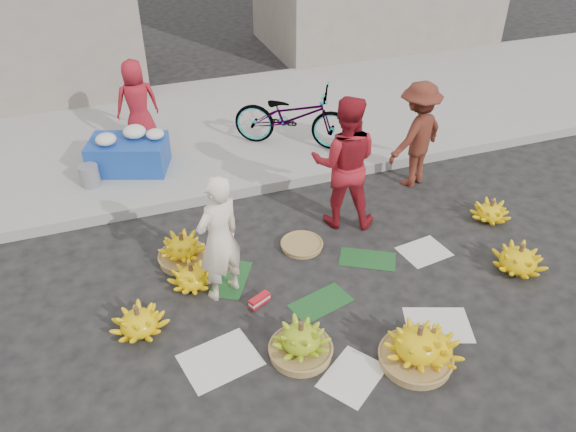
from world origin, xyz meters
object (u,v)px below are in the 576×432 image
object	(u,v)px
flower_table	(129,152)
vendor_cream	(219,239)
banana_bunch_4	(519,259)
banana_bunch_0	(139,321)
bicycle	(293,116)

from	to	relation	value
flower_table	vendor_cream	bearing A→B (deg)	-58.29
banana_bunch_4	banana_bunch_0	bearing A→B (deg)	173.52
banana_bunch_0	bicycle	world-z (taller)	bicycle
banana_bunch_4	bicycle	world-z (taller)	bicycle
flower_table	banana_bunch_0	bearing A→B (deg)	-75.94
banana_bunch_0	vendor_cream	world-z (taller)	vendor_cream
banana_bunch_0	vendor_cream	distance (m)	1.14
banana_bunch_0	vendor_cream	xyz separation A→B (m)	(0.93, 0.29, 0.59)
bicycle	flower_table	bearing A→B (deg)	119.07
banana_bunch_0	bicycle	size ratio (longest dim) A/B	0.37
flower_table	bicycle	size ratio (longest dim) A/B	0.68
banana_bunch_0	bicycle	bearing A→B (deg)	48.24
vendor_cream	flower_table	size ratio (longest dim) A/B	1.18
banana_bunch_4	bicycle	xyz separation A→B (m)	(-1.42, 3.56, 0.44)
vendor_cream	bicycle	size ratio (longest dim) A/B	0.80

